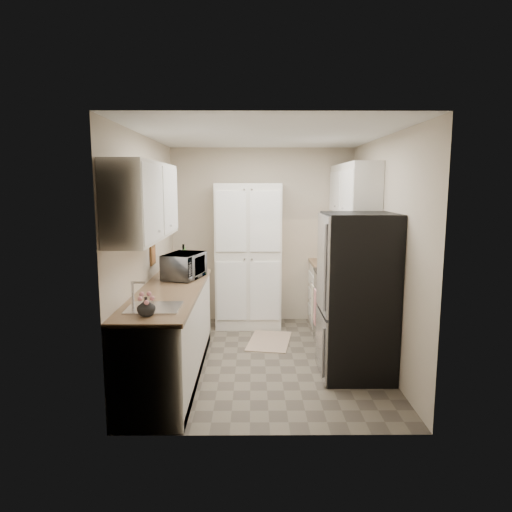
# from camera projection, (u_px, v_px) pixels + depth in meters

# --- Properties ---
(ground) EXTENTS (3.20, 3.20, 0.00)m
(ground) POSITION_uv_depth(u_px,v_px,m) (265.00, 359.00, 5.22)
(ground) COLOR #665B4C
(ground) RESTS_ON ground
(room_shell) EXTENTS (2.64, 3.24, 2.52)m
(room_shell) POSITION_uv_depth(u_px,v_px,m) (264.00, 218.00, 4.96)
(room_shell) COLOR beige
(room_shell) RESTS_ON ground
(pantry_cabinet) EXTENTS (0.90, 0.55, 2.00)m
(pantry_cabinet) POSITION_uv_depth(u_px,v_px,m) (248.00, 256.00, 6.36)
(pantry_cabinet) COLOR silver
(pantry_cabinet) RESTS_ON ground
(base_cabinet_left) EXTENTS (0.60, 2.30, 0.88)m
(base_cabinet_left) POSITION_uv_depth(u_px,v_px,m) (171.00, 335.00, 4.72)
(base_cabinet_left) COLOR silver
(base_cabinet_left) RESTS_ON ground
(countertop_left) EXTENTS (0.63, 2.33, 0.04)m
(countertop_left) POSITION_uv_depth(u_px,v_px,m) (169.00, 292.00, 4.65)
(countertop_left) COLOR #846647
(countertop_left) RESTS_ON base_cabinet_left
(base_cabinet_right) EXTENTS (0.60, 0.80, 0.88)m
(base_cabinet_right) POSITION_uv_depth(u_px,v_px,m) (334.00, 297.00, 6.33)
(base_cabinet_right) COLOR silver
(base_cabinet_right) RESTS_ON ground
(countertop_right) EXTENTS (0.63, 0.83, 0.04)m
(countertop_right) POSITION_uv_depth(u_px,v_px,m) (335.00, 264.00, 6.26)
(countertop_right) COLOR #846647
(countertop_right) RESTS_ON base_cabinet_right
(electric_range) EXTENTS (0.71, 0.78, 1.13)m
(electric_range) POSITION_uv_depth(u_px,v_px,m) (344.00, 310.00, 5.54)
(electric_range) COLOR #B7B7BC
(electric_range) RESTS_ON ground
(refrigerator) EXTENTS (0.70, 0.72, 1.70)m
(refrigerator) POSITION_uv_depth(u_px,v_px,m) (357.00, 296.00, 4.69)
(refrigerator) COLOR #B7B7BC
(refrigerator) RESTS_ON ground
(microwave) EXTENTS (0.48, 0.60, 0.29)m
(microwave) POSITION_uv_depth(u_px,v_px,m) (184.00, 266.00, 5.19)
(microwave) COLOR #B1B0B4
(microwave) RESTS_ON countertop_left
(wine_bottle) EXTENTS (0.08, 0.08, 0.32)m
(wine_bottle) POSITION_uv_depth(u_px,v_px,m) (184.00, 260.00, 5.50)
(wine_bottle) COLOR black
(wine_bottle) RESTS_ON countertop_left
(flower_vase) EXTENTS (0.17, 0.17, 0.16)m
(flower_vase) POSITION_uv_depth(u_px,v_px,m) (146.00, 307.00, 3.70)
(flower_vase) COLOR white
(flower_vase) RESTS_ON countertop_left
(cutting_board) EXTENTS (0.04, 0.23, 0.29)m
(cutting_board) POSITION_uv_depth(u_px,v_px,m) (186.00, 260.00, 5.59)
(cutting_board) COLOR #4F9838
(cutting_board) RESTS_ON countertop_left
(toaster_oven) EXTENTS (0.40, 0.46, 0.23)m
(toaster_oven) POSITION_uv_depth(u_px,v_px,m) (341.00, 255.00, 6.21)
(toaster_oven) COLOR #A8A9AD
(toaster_oven) RESTS_ON countertop_right
(fruit_basket) EXTENTS (0.38, 0.38, 0.13)m
(fruit_basket) POSITION_uv_depth(u_px,v_px,m) (339.00, 242.00, 6.19)
(fruit_basket) COLOR orange
(fruit_basket) RESTS_ON toaster_oven
(kitchen_mat) EXTENTS (0.63, 0.87, 0.01)m
(kitchen_mat) POSITION_uv_depth(u_px,v_px,m) (269.00, 341.00, 5.82)
(kitchen_mat) COLOR tan
(kitchen_mat) RESTS_ON ground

